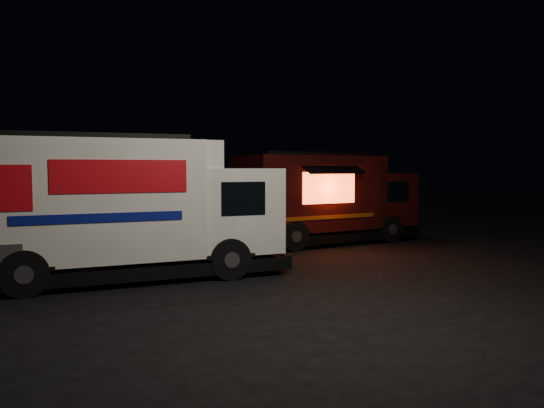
{
  "coord_description": "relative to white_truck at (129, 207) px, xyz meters",
  "views": [
    {
      "loc": [
        -5.82,
        -9.29,
        2.34
      ],
      "look_at": [
        1.19,
        2.0,
        1.41
      ],
      "focal_mm": 35.0,
      "sensor_mm": 36.0,
      "label": 1
    }
  ],
  "objects": [
    {
      "name": "white_truck",
      "position": [
        0.0,
        0.0,
        0.0
      ],
      "size": [
        6.89,
        3.27,
        3.0
      ],
      "primitive_type": null,
      "rotation": [
        0.0,
        0.0,
        -0.16
      ],
      "color": "white",
      "rests_on": "ground"
    },
    {
      "name": "red_truck",
      "position": [
        6.78,
        2.0,
        -0.11
      ],
      "size": [
        6.08,
        2.46,
        2.79
      ],
      "primitive_type": null,
      "rotation": [
        0.0,
        0.0,
        -0.04
      ],
      "color": "#361009",
      "rests_on": "ground"
    },
    {
      "name": "ground",
      "position": [
        2.51,
        -1.73,
        -1.5
      ],
      "size": [
        80.0,
        80.0,
        0.0
      ],
      "primitive_type": "plane",
      "color": "black",
      "rests_on": "ground"
    }
  ]
}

